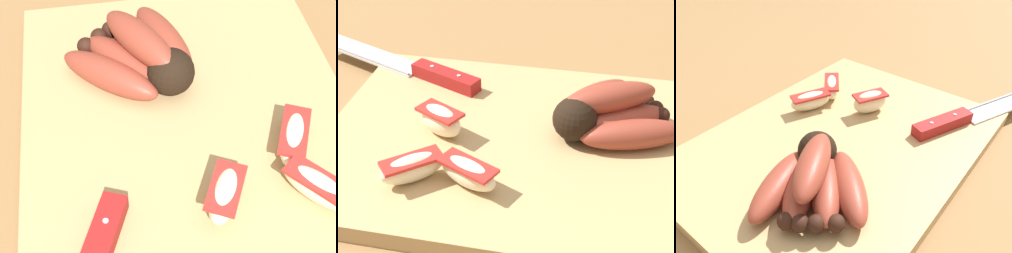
{
  "view_description": "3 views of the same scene",
  "coord_description": "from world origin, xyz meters",
  "views": [
    {
      "loc": [
        -0.3,
        0.08,
        0.4
      ],
      "look_at": [
        -0.01,
        0.03,
        0.05
      ],
      "focal_mm": 52.8,
      "sensor_mm": 36.0,
      "label": 1
    },
    {
      "loc": [
        0.08,
        -0.48,
        0.37
      ],
      "look_at": [
        -0.01,
        -0.01,
        0.04
      ],
      "focal_mm": 57.11,
      "sensor_mm": 36.0,
      "label": 2
    },
    {
      "loc": [
        0.29,
        0.24,
        0.32
      ],
      "look_at": [
        -0.01,
        -0.0,
        0.03
      ],
      "focal_mm": 35.68,
      "sensor_mm": 36.0,
      "label": 3
    }
  ],
  "objects": [
    {
      "name": "cutting_board",
      "position": [
        0.0,
        0.0,
        0.01
      ],
      "size": [
        0.44,
        0.34,
        0.02
      ],
      "primitive_type": "cube",
      "color": "tan",
      "rests_on": "ground_plane"
    },
    {
      "name": "apple_wedge_middle",
      "position": [
        -0.04,
        -0.09,
        0.04
      ],
      "size": [
        0.07,
        0.05,
        0.03
      ],
      "color": "#F4E5C1",
      "rests_on": "cutting_board"
    },
    {
      "name": "ground_plane",
      "position": [
        0.0,
        0.0,
        0.0
      ],
      "size": [
        6.0,
        6.0,
        0.0
      ],
      "primitive_type": "plane",
      "color": "olive"
    },
    {
      "name": "chefs_knife",
      "position": [
        -0.16,
        0.12,
        0.03
      ],
      "size": [
        0.27,
        0.14,
        0.02
      ],
      "color": "silver",
      "rests_on": "cutting_board"
    },
    {
      "name": "apple_wedge_near",
      "position": [
        -0.09,
        -0.01,
        0.04
      ],
      "size": [
        0.06,
        0.05,
        0.04
      ],
      "color": "#F4E5C1",
      "rests_on": "cutting_board"
    },
    {
      "name": "banana_bunch",
      "position": [
        0.09,
        0.04,
        0.04
      ],
      "size": [
        0.16,
        0.16,
        0.06
      ],
      "color": "black",
      "rests_on": "cutting_board"
    },
    {
      "name": "apple_wedge_far",
      "position": [
        -0.09,
        -0.09,
        0.04
      ],
      "size": [
        0.07,
        0.06,
        0.03
      ],
      "color": "#F4E5C1",
      "rests_on": "cutting_board"
    }
  ]
}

